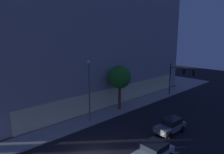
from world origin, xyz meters
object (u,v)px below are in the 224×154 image
Objects in this scene: modern_building at (64,38)px; car_grey at (171,125)px; car_silver at (153,152)px; traffic_light_far_corner at (180,75)px; sidewalk_tree at (120,77)px; street_lamp_sidewalk at (89,83)px.

modern_building is 28.36m from car_grey.
modern_building is at bearing 74.01° from car_silver.
modern_building reaches higher than traffic_light_far_corner.
modern_building reaches higher than sidewalk_tree.
traffic_light_far_corner is 0.87× the size of sidewalk_tree.
modern_building is at bearing 68.25° from street_lamp_sidewalk.
car_silver is at bearing -157.22° from traffic_light_far_corner.
car_silver is (-8.13, -28.38, -9.72)m from modern_building.
sidewalk_tree is (-1.31, -17.51, -5.61)m from modern_building.
modern_building reaches higher than car_grey.
street_lamp_sidewalk is 11.29m from car_silver.
car_grey is (-2.18, -26.56, -9.71)m from modern_building.
street_lamp_sidewalk is at bearing -111.75° from modern_building.
car_silver is at bearing -105.99° from modern_building.
modern_building is 18.43m from sidewalk_tree.
modern_building is 20.10m from street_lamp_sidewalk.
car_silver is 1.01× the size of car_grey.
car_silver is (-0.96, -10.42, -4.26)m from street_lamp_sidewalk.
sidewalk_tree is (5.86, 0.46, -0.14)m from street_lamp_sidewalk.
modern_building is 8.72× the size of car_grey.
modern_building reaches higher than street_lamp_sidewalk.
sidewalk_tree is at bearing 57.90° from car_silver.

